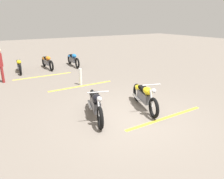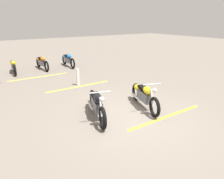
{
  "view_description": "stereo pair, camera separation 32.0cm",
  "coord_description": "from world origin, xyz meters",
  "px_view_note": "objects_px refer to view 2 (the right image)",
  "views": [
    {
      "loc": [
        -5.09,
        3.8,
        3.04
      ],
      "look_at": [
        1.03,
        0.0,
        0.65
      ],
      "focal_mm": 34.46,
      "sensor_mm": 36.0,
      "label": 1
    },
    {
      "loc": [
        -4.91,
        4.07,
        3.04
      ],
      "look_at": [
        1.03,
        0.0,
        0.65
      ],
      "focal_mm": 34.46,
      "sensor_mm": 36.0,
      "label": 2
    }
  ],
  "objects_px": {
    "motorcycle_row_left": "(42,62)",
    "motorcycle_row_center": "(13,66)",
    "motorcycle_bright_foreground": "(144,95)",
    "bollard_post": "(78,77)",
    "motorcycle_row_far_left": "(68,59)",
    "motorcycle_dark_foreground": "(97,103)"
  },
  "relations": [
    {
      "from": "motorcycle_row_left",
      "to": "motorcycle_row_center",
      "type": "relative_size",
      "value": 1.06
    },
    {
      "from": "motorcycle_bright_foreground",
      "to": "bollard_post",
      "type": "relative_size",
      "value": 2.71
    },
    {
      "from": "motorcycle_row_far_left",
      "to": "motorcycle_row_left",
      "type": "height_order",
      "value": "motorcycle_row_far_left"
    },
    {
      "from": "motorcycle_row_far_left",
      "to": "motorcycle_row_left",
      "type": "relative_size",
      "value": 1.03
    },
    {
      "from": "motorcycle_bright_foreground",
      "to": "motorcycle_row_far_left",
      "type": "relative_size",
      "value": 0.97
    },
    {
      "from": "motorcycle_row_far_left",
      "to": "bollard_post",
      "type": "relative_size",
      "value": 2.81
    },
    {
      "from": "bollard_post",
      "to": "motorcycle_row_center",
      "type": "bearing_deg",
      "value": 25.18
    },
    {
      "from": "motorcycle_bright_foreground",
      "to": "motorcycle_row_left",
      "type": "xyz_separation_m",
      "value": [
        8.17,
        1.11,
        -0.02
      ]
    },
    {
      "from": "motorcycle_bright_foreground",
      "to": "motorcycle_row_left",
      "type": "distance_m",
      "value": 8.25
    },
    {
      "from": "motorcycle_row_left",
      "to": "motorcycle_row_center",
      "type": "bearing_deg",
      "value": -87.64
    },
    {
      "from": "motorcycle_bright_foreground",
      "to": "bollard_post",
      "type": "distance_m",
      "value": 3.84
    },
    {
      "from": "motorcycle_row_center",
      "to": "motorcycle_row_far_left",
      "type": "bearing_deg",
      "value": 95.53
    },
    {
      "from": "motorcycle_dark_foreground",
      "to": "motorcycle_row_far_left",
      "type": "xyz_separation_m",
      "value": [
        7.78,
        -2.38,
        -0.0
      ]
    },
    {
      "from": "motorcycle_bright_foreground",
      "to": "motorcycle_row_left",
      "type": "height_order",
      "value": "motorcycle_bright_foreground"
    },
    {
      "from": "motorcycle_row_left",
      "to": "motorcycle_bright_foreground",
      "type": "bearing_deg",
      "value": 6.36
    },
    {
      "from": "motorcycle_row_center",
      "to": "motorcycle_dark_foreground",
      "type": "bearing_deg",
      "value": 13.07
    },
    {
      "from": "motorcycle_bright_foreground",
      "to": "motorcycle_row_far_left",
      "type": "xyz_separation_m",
      "value": [
        8.05,
        -0.59,
        -0.0
      ]
    },
    {
      "from": "motorcycle_bright_foreground",
      "to": "motorcycle_row_far_left",
      "type": "bearing_deg",
      "value": -165.86
    },
    {
      "from": "motorcycle_row_far_left",
      "to": "motorcycle_row_left",
      "type": "distance_m",
      "value": 1.7
    },
    {
      "from": "motorcycle_dark_foreground",
      "to": "motorcycle_row_far_left",
      "type": "height_order",
      "value": "motorcycle_dark_foreground"
    },
    {
      "from": "motorcycle_bright_foreground",
      "to": "motorcycle_dark_foreground",
      "type": "height_order",
      "value": "same"
    },
    {
      "from": "motorcycle_row_far_left",
      "to": "bollard_post",
      "type": "bearing_deg",
      "value": -14.15
    }
  ]
}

